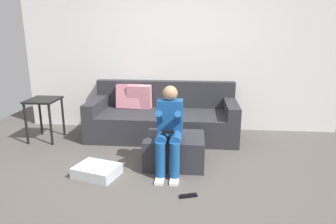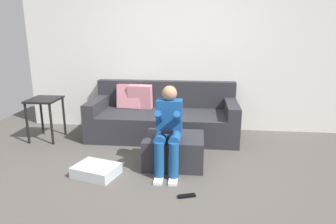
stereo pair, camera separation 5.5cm
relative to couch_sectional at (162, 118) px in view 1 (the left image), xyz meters
The scene contains 8 objects.
ground_plane 1.58m from the couch_sectional, 80.78° to the right, with size 6.93×6.93×0.00m, color #544F49.
wall_back 1.10m from the couch_sectional, 62.07° to the left, with size 5.33×0.10×2.51m, color silver.
couch_sectional is the anchor object (origin of this frame).
ottoman 1.14m from the couch_sectional, 75.49° to the right, with size 0.75×0.60×0.38m, color #2D2D33.
person_seated 1.34m from the couch_sectional, 79.86° to the right, with size 0.31×0.60×1.04m.
storage_bin 1.65m from the couch_sectional, 112.03° to the right, with size 0.50×0.38×0.13m, color silver.
side_table 1.85m from the couch_sectional, 168.82° to the right, with size 0.44×0.50×0.66m.
remote_near_ottoman 1.97m from the couch_sectional, 75.63° to the right, with size 0.19×0.05×0.02m, color black.
Camera 1 is at (0.29, -3.21, 1.69)m, focal length 32.72 mm.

